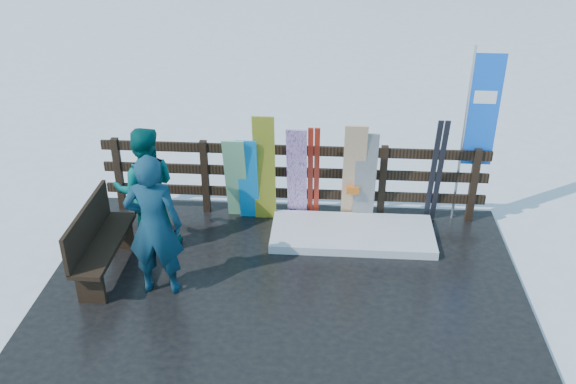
# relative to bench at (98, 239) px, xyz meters

# --- Properties ---
(ground) EXTENTS (700.00, 700.00, 0.00)m
(ground) POSITION_rel_bench_xyz_m (2.36, -0.51, -0.60)
(ground) COLOR white
(ground) RESTS_ON ground
(deck) EXTENTS (6.00, 5.00, 0.08)m
(deck) POSITION_rel_bench_xyz_m (2.36, -0.51, -0.56)
(deck) COLOR black
(deck) RESTS_ON ground
(fence) EXTENTS (5.60, 0.10, 1.15)m
(fence) POSITION_rel_bench_xyz_m (2.36, 1.69, 0.14)
(fence) COLOR black
(fence) RESTS_ON deck
(snow_patch) EXTENTS (2.28, 1.00, 0.12)m
(snow_patch) POSITION_rel_bench_xyz_m (3.24, 1.09, -0.46)
(snow_patch) COLOR white
(snow_patch) RESTS_ON deck
(bench) EXTENTS (0.41, 1.50, 0.97)m
(bench) POSITION_rel_bench_xyz_m (0.00, 0.00, 0.00)
(bench) COLOR black
(bench) RESTS_ON deck
(snowboard_0) EXTENTS (0.28, 0.24, 1.32)m
(snowboard_0) POSITION_rel_bench_xyz_m (1.73, 1.47, 0.15)
(snowboard_0) COLOR #0E84D4
(snowboard_0) RESTS_ON deck
(snowboard_1) EXTENTS (0.31, 0.34, 1.34)m
(snowboard_1) POSITION_rel_bench_xyz_m (1.55, 1.47, 0.15)
(snowboard_1) COLOR silver
(snowboard_1) RESTS_ON deck
(snowboard_2) EXTENTS (0.31, 0.20, 1.68)m
(snowboard_2) POSITION_rel_bench_xyz_m (1.97, 1.47, 0.32)
(snowboard_2) COLOR #FCFF2B
(snowboard_2) RESTS_ON deck
(snowboard_3) EXTENTS (0.28, 0.45, 1.55)m
(snowboard_3) POSITION_rel_bench_xyz_m (2.43, 1.47, 0.26)
(snowboard_3) COLOR white
(snowboard_3) RESTS_ON deck
(snowboard_4) EXTENTS (0.30, 0.31, 1.49)m
(snowboard_4) POSITION_rel_bench_xyz_m (3.39, 1.47, 0.23)
(snowboard_4) COLOR black
(snowboard_4) RESTS_ON deck
(snowboard_5) EXTENTS (0.31, 0.41, 1.62)m
(snowboard_5) POSITION_rel_bench_xyz_m (3.23, 1.47, 0.30)
(snowboard_5) COLOR silver
(snowboard_5) RESTS_ON deck
(ski_pair_a) EXTENTS (0.16, 0.31, 1.53)m
(ski_pair_a) POSITION_rel_bench_xyz_m (2.66, 1.54, 0.25)
(ski_pair_a) COLOR #A02213
(ski_pair_a) RESTS_ON deck
(ski_pair_b) EXTENTS (0.17, 0.35, 1.69)m
(ski_pair_b) POSITION_rel_bench_xyz_m (4.38, 1.54, 0.33)
(ski_pair_b) COLOR black
(ski_pair_b) RESTS_ON deck
(rental_flag) EXTENTS (0.45, 0.04, 2.60)m
(rental_flag) POSITION_rel_bench_xyz_m (4.90, 1.74, 1.09)
(rental_flag) COLOR silver
(rental_flag) RESTS_ON deck
(person_front) EXTENTS (0.69, 0.47, 1.85)m
(person_front) POSITION_rel_bench_xyz_m (0.84, -0.29, 0.41)
(person_front) COLOR #104657
(person_front) RESTS_ON deck
(person_back) EXTENTS (0.97, 0.82, 1.74)m
(person_back) POSITION_rel_bench_xyz_m (0.47, 0.71, 0.36)
(person_back) COLOR #045250
(person_back) RESTS_ON deck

